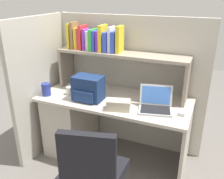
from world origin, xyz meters
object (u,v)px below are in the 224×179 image
at_px(paper_cup, 70,91).
at_px(computer_mouse, 183,113).
at_px(backpack, 88,89).
at_px(snack_canister, 46,89).
at_px(laptop, 155,105).
at_px(tissue_box, 119,105).

bearing_deg(paper_cup, computer_mouse, 0.38).
height_order(backpack, paper_cup, backpack).
bearing_deg(snack_canister, laptop, 6.22).
distance_m(backpack, snack_canister, 0.48).
height_order(computer_mouse, paper_cup, paper_cup).
bearing_deg(computer_mouse, tissue_box, -159.14).
height_order(laptop, computer_mouse, laptop).
bearing_deg(tissue_box, snack_canister, 164.15).
distance_m(backpack, computer_mouse, 0.96).
bearing_deg(snack_canister, tissue_box, -1.19).
distance_m(backpack, paper_cup, 0.27).
bearing_deg(paper_cup, snack_canister, -151.93).
relative_size(laptop, paper_cup, 4.12).
bearing_deg(backpack, snack_canister, -170.80).
bearing_deg(laptop, tissue_box, -155.62).
bearing_deg(snack_canister, paper_cup, 28.07).
xyz_separation_m(laptop, tissue_box, (-0.32, -0.15, -0.00)).
xyz_separation_m(tissue_box, snack_canister, (-0.85, 0.02, 0.02)).
xyz_separation_m(computer_mouse, tissue_box, (-0.58, -0.14, 0.03)).
bearing_deg(tissue_box, paper_cup, 153.07).
distance_m(paper_cup, snack_canister, 0.25).
bearing_deg(laptop, backpack, -175.82).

